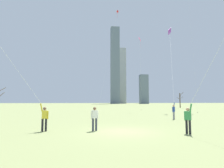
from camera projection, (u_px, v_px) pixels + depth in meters
The scene contains 12 objects.
ground_plane at pixel (123, 132), 12.53m from camera, with size 400.00×400.00×0.00m, color #848E56.
kite_flyer_foreground_right_white at pixel (9, 67), 11.74m from camera, with size 11.97×5.50×19.04m.
kite_flyer_foreground_left_purple at pixel (172, 80), 25.03m from camera, with size 6.66×14.41×16.27m.
kite_flyer_midfield_center_blue at pixel (207, 81), 10.65m from camera, with size 4.76×11.28×19.69m.
bystander_strolling_midfield at pixel (95, 117), 12.84m from camera, with size 0.51×0.24×1.62m.
distant_kite_drifting_right_red at pixel (115, 26), 36.88m from camera, with size 4.58×6.58×20.57m.
distant_kite_low_near_trees_green at pixel (189, 2), 40.61m from camera, with size 2.54×5.62×25.95m.
distant_kite_drifting_left_pink at pixel (140, 46), 38.05m from camera, with size 2.20×6.85×14.88m.
bare_tree_rightmost at pixel (180, 100), 58.02m from camera, with size 1.78×1.77×4.84m.
skyline_short_annex at pixel (144, 89), 154.14m from camera, with size 6.55×5.78×23.71m.
skyline_tall_tower at pixel (122, 76), 174.37m from camera, with size 6.48×8.56×50.95m.
skyline_mid_tower_right at pixel (115, 65), 156.39m from camera, with size 7.22×5.17×64.16m.
Camera 1 is at (-2.20, -12.60, 2.01)m, focal length 30.24 mm.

